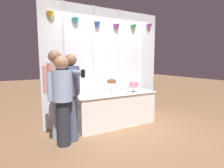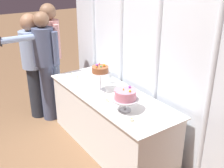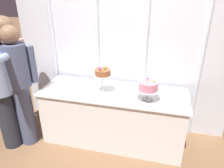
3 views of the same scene
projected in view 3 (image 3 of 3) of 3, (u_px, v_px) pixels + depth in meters
The scene contains 13 objects.
ground_plane at pixel (111, 143), 2.91m from camera, with size 24.00×24.00×0.00m, color #846042.
draped_curtain at pixel (120, 34), 2.80m from camera, with size 3.07×0.16×2.71m.
cake_table at pixel (113, 116), 2.84m from camera, with size 1.90×0.68×0.75m.
cake_display_nearleft at pixel (103, 74), 2.56m from camera, with size 0.23×0.23×0.35m.
cake_display_nearright at pixel (148, 87), 2.42m from camera, with size 0.29×0.29×0.26m.
wine_glass at pixel (98, 77), 2.85m from camera, with size 0.07×0.07×0.16m.
tealight_far_left at pixel (53, 88), 2.78m from camera, with size 0.04×0.04×0.03m.
tealight_near_left at pixel (64, 89), 2.75m from camera, with size 0.04×0.04×0.03m.
tealight_near_right at pixel (124, 98), 2.51m from camera, with size 0.05×0.05×0.04m.
tealight_far_right at pixel (164, 104), 2.38m from camera, with size 0.05×0.05×0.04m.
guest_man_pink_jacket at pixel (13, 72), 2.78m from camera, with size 0.45×0.33×1.67m.
guest_man_dark_suit at pixel (19, 83), 2.58m from camera, with size 0.41×0.41×1.60m.
guest_girl_blue_dress at pixel (0, 88), 2.53m from camera, with size 0.50×0.64×1.56m.
Camera 3 is at (0.58, -2.23, 1.96)m, focal length 33.33 mm.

